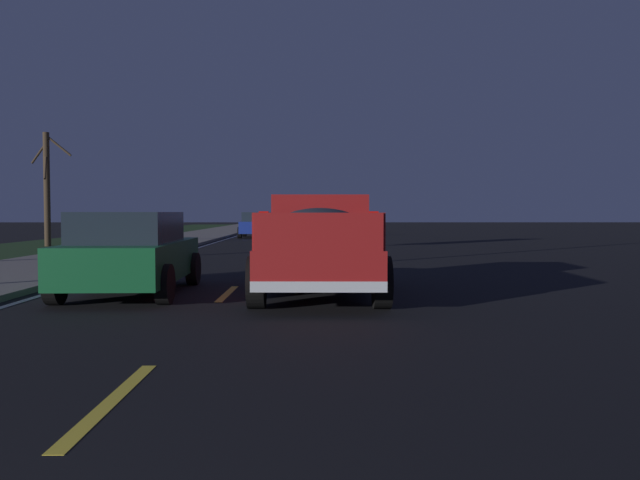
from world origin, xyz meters
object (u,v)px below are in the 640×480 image
(sedan_blue, at_px, (257,225))
(sedan_green, at_px, (131,252))
(pickup_truck, at_px, (320,242))
(bare_tree_far, at_px, (47,186))

(sedan_blue, distance_m, sedan_green, 27.66)
(pickup_truck, height_order, sedan_green, pickup_truck)
(pickup_truck, distance_m, sedan_blue, 27.92)
(sedan_green, bearing_deg, sedan_blue, 0.24)
(sedan_blue, relative_size, sedan_green, 0.99)
(sedan_green, relative_size, bare_tree_far, 0.87)
(sedan_green, xyz_separation_m, bare_tree_far, (17.29, 8.63, 1.92))
(pickup_truck, relative_size, sedan_green, 1.23)
(sedan_blue, height_order, bare_tree_far, bare_tree_far)
(sedan_blue, xyz_separation_m, bare_tree_far, (-10.37, 8.51, 1.92))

